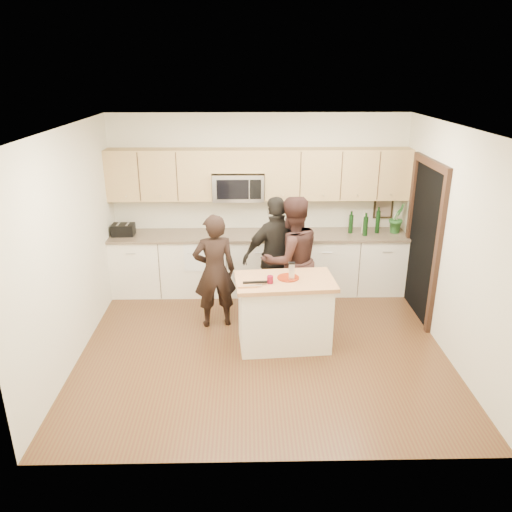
{
  "coord_description": "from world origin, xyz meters",
  "views": [
    {
      "loc": [
        -0.2,
        -5.53,
        3.32
      ],
      "look_at": [
        -0.08,
        0.35,
        1.09
      ],
      "focal_mm": 35.0,
      "sensor_mm": 36.0,
      "label": 1
    }
  ],
  "objects_px": {
    "woman_left": "(215,271)",
    "woman_center": "(291,260)",
    "woman_right": "(277,256)",
    "toaster": "(123,230)",
    "island": "(284,312)"
  },
  "relations": [
    {
      "from": "woman_left",
      "to": "woman_center",
      "type": "relative_size",
      "value": 0.89
    },
    {
      "from": "woman_center",
      "to": "woman_right",
      "type": "height_order",
      "value": "woman_center"
    },
    {
      "from": "island",
      "to": "woman_center",
      "type": "xyz_separation_m",
      "value": [
        0.14,
        0.7,
        0.43
      ]
    },
    {
      "from": "woman_right",
      "to": "woman_center",
      "type": "bearing_deg",
      "value": 108.84
    },
    {
      "from": "woman_left",
      "to": "woman_center",
      "type": "distance_m",
      "value": 1.04
    },
    {
      "from": "island",
      "to": "woman_center",
      "type": "bearing_deg",
      "value": 74.66
    },
    {
      "from": "woman_left",
      "to": "woman_right",
      "type": "bearing_deg",
      "value": -166.87
    },
    {
      "from": "woman_left",
      "to": "woman_right",
      "type": "distance_m",
      "value": 0.93
    },
    {
      "from": "toaster",
      "to": "woman_right",
      "type": "bearing_deg",
      "value": -17.16
    },
    {
      "from": "toaster",
      "to": "woman_center",
      "type": "height_order",
      "value": "woman_center"
    },
    {
      "from": "woman_right",
      "to": "island",
      "type": "bearing_deg",
      "value": 75.01
    },
    {
      "from": "woman_center",
      "to": "woman_right",
      "type": "distance_m",
      "value": 0.3
    },
    {
      "from": "island",
      "to": "toaster",
      "type": "xyz_separation_m",
      "value": [
        -2.32,
        1.64,
        0.57
      ]
    },
    {
      "from": "toaster",
      "to": "woman_left",
      "type": "relative_size",
      "value": 0.21
    },
    {
      "from": "island",
      "to": "toaster",
      "type": "relative_size",
      "value": 3.81
    }
  ]
}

